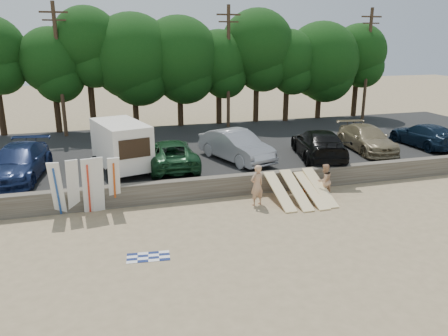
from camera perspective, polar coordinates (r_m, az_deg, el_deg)
The scene contains 26 objects.
ground at distance 19.42m, azimuth 8.56°, elevation -5.93°, with size 120.00×120.00×0.00m, color tan.
seawall at distance 21.83m, azimuth 5.37°, elevation -1.84°, with size 44.00×0.50×1.00m, color #6B6356.
parking_lot at distance 28.69m, azimuth -0.11°, elevation 2.45°, with size 44.00×14.50×0.70m, color #282828.
treeline at distance 34.84m, azimuth -2.30°, elevation 14.54°, with size 32.99×6.36×8.96m.
utility_poles at distance 33.70m, azimuth 0.58°, elevation 13.33°, with size 25.80×0.26×9.00m.
box_trailer at distance 22.99m, azimuth -13.26°, elevation 3.03°, with size 3.10×4.45×2.59m.
car_0 at distance 23.65m, azimuth -25.29°, elevation 0.64°, with size 2.30×5.66×1.64m, color #15234C.
car_1 at distance 23.53m, azimuth -7.05°, elevation 1.88°, with size 2.47×5.36×1.49m, color #163D20.
car_2 at distance 24.57m, azimuth 1.59°, elevation 2.90°, with size 1.81×5.18×1.71m, color #9E9DA2.
car_3 at distance 25.65m, azimuth 12.25°, elevation 3.07°, with size 2.34×5.74×1.67m, color black.
car_4 at distance 28.22m, azimuth 18.16°, elevation 3.68°, with size 2.11×5.20×1.51m, color #887857.
car_5 at distance 30.63m, azimuth 24.68°, elevation 3.91°, with size 2.05×5.05×1.46m, color black.
surfboard_upright_0 at distance 19.77m, azimuth -20.98°, elevation -2.58°, with size 0.50×0.06×2.60m, color white.
surfboard_upright_1 at distance 19.80m, azimuth -19.12°, elevation -2.33°, with size 0.50×0.06×2.60m, color white.
surfboard_upright_2 at distance 19.66m, azimuth -17.29°, elevation -2.26°, with size 0.50×0.06×2.60m, color white.
surfboard_upright_3 at distance 19.69m, azimuth -16.14°, elevation -2.11°, with size 0.50×0.06×2.60m, color white.
surfboard_upright_4 at distance 19.81m, azimuth -14.13°, elevation -1.93°, with size 0.50×0.06×2.60m, color white.
surfboard_low_0 at distance 20.52m, azimuth 7.25°, elevation -3.02°, with size 0.56×3.00×0.07m, color #FDDF9F.
surfboard_low_1 at distance 20.68m, azimuth 9.41°, elevation -2.83°, with size 0.56×3.00×0.07m, color #FDDF9F.
surfboard_low_2 at distance 21.05m, azimuth 11.31°, elevation -2.83°, with size 0.56×3.00×0.07m, color #FDDF9F.
surfboard_low_3 at distance 21.32m, azimuth 12.38°, elevation -2.46°, with size 0.56×3.00×0.07m, color #FDDF9F.
beachgoer_a at distance 19.92m, azimuth 4.32°, elevation -2.25°, with size 0.70×0.46×1.92m, color tan.
beachgoer_b at distance 21.46m, azimuth 12.98°, elevation -1.62°, with size 0.80×0.62×1.65m, color tan.
cooler at distance 21.87m, azimuth 11.71°, elevation -3.03°, with size 0.38×0.30×0.32m, color green.
gear_bag at distance 22.22m, azimuth 10.68°, elevation -2.79°, with size 0.30×0.25×0.22m, color #CE4418.
beach_towel at distance 15.88m, azimuth -9.86°, elevation -11.37°, with size 1.50×1.50×0.00m, color white.
Camera 1 is at (-7.71, -16.21, 7.42)m, focal length 35.00 mm.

